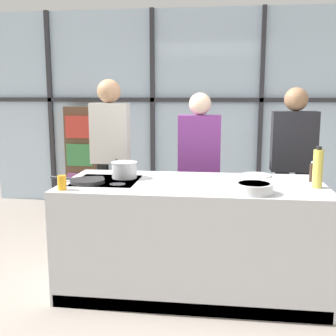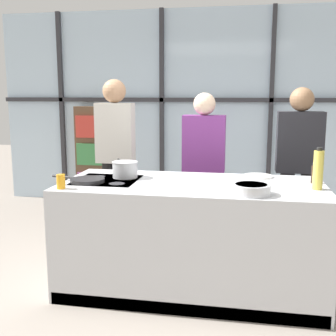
# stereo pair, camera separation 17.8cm
# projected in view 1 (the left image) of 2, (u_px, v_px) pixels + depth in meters

# --- Properties ---
(ground_plane) EXTENTS (18.00, 18.00, 0.00)m
(ground_plane) POSITION_uv_depth(u_px,v_px,m) (192.00, 287.00, 3.60)
(ground_plane) COLOR gray
(back_window_wall) EXTENTS (6.40, 0.10, 2.80)m
(back_window_wall) POSITION_uv_depth(u_px,v_px,m) (206.00, 109.00, 6.02)
(back_window_wall) COLOR silver
(back_window_wall) RESTS_ON ground_plane
(bookshelf) EXTENTS (0.45, 0.19, 1.44)m
(bookshelf) POSITION_uv_depth(u_px,v_px,m) (81.00, 156.00, 6.18)
(bookshelf) COLOR brown
(bookshelf) RESTS_ON ground_plane
(demo_island) EXTENTS (2.13, 0.96, 0.91)m
(demo_island) POSITION_uv_depth(u_px,v_px,m) (192.00, 236.00, 3.51)
(demo_island) COLOR silver
(demo_island) RESTS_ON ground_plane
(spectator_far_left) EXTENTS (0.40, 0.25, 1.78)m
(spectator_far_left) POSITION_uv_depth(u_px,v_px,m) (110.00, 149.00, 4.52)
(spectator_far_left) COLOR black
(spectator_far_left) RESTS_ON ground_plane
(spectator_center_left) EXTENTS (0.44, 0.23, 1.64)m
(spectator_center_left) POSITION_uv_depth(u_px,v_px,m) (199.00, 161.00, 4.42)
(spectator_center_left) COLOR #47382D
(spectator_center_left) RESTS_ON ground_plane
(spectator_center_right) EXTENTS (0.45, 0.24, 1.69)m
(spectator_center_right) POSITION_uv_depth(u_px,v_px,m) (293.00, 160.00, 4.30)
(spectator_center_right) COLOR black
(spectator_center_right) RESTS_ON ground_plane
(frying_pan) EXTENTS (0.49, 0.28, 0.03)m
(frying_pan) POSITION_uv_depth(u_px,v_px,m) (87.00, 181.00, 3.42)
(frying_pan) COLOR #232326
(frying_pan) RESTS_ON demo_island
(saucepan) EXTENTS (0.26, 0.39, 0.14)m
(saucepan) POSITION_uv_depth(u_px,v_px,m) (124.00, 169.00, 3.62)
(saucepan) COLOR silver
(saucepan) RESTS_ON demo_island
(white_plate) EXTENTS (0.26, 0.26, 0.01)m
(white_plate) POSITION_uv_depth(u_px,v_px,m) (256.00, 175.00, 3.72)
(white_plate) COLOR white
(white_plate) RESTS_ON demo_island
(mixing_bowl) EXTENTS (0.28, 0.28, 0.08)m
(mixing_bowl) POSITION_uv_depth(u_px,v_px,m) (254.00, 188.00, 3.06)
(mixing_bowl) COLOR silver
(mixing_bowl) RESTS_ON demo_island
(oil_bottle) EXTENTS (0.08, 0.08, 0.32)m
(oil_bottle) POSITION_uv_depth(u_px,v_px,m) (318.00, 168.00, 3.23)
(oil_bottle) COLOR #E0CC4C
(oil_bottle) RESTS_ON demo_island
(pepper_grinder) EXTENTS (0.05, 0.05, 0.17)m
(pepper_grinder) POSITION_uv_depth(u_px,v_px,m) (312.00, 172.00, 3.47)
(pepper_grinder) COLOR #332319
(pepper_grinder) RESTS_ON demo_island
(juice_glass_near) EXTENTS (0.07, 0.07, 0.11)m
(juice_glass_near) POSITION_uv_depth(u_px,v_px,m) (62.00, 183.00, 3.17)
(juice_glass_near) COLOR orange
(juice_glass_near) RESTS_ON demo_island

